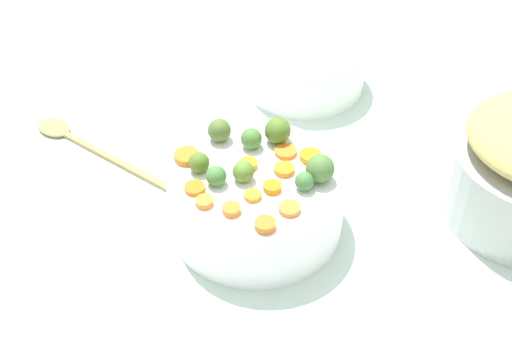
{
  "coord_description": "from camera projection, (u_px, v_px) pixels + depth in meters",
  "views": [
    {
      "loc": [
        -0.19,
        -0.78,
        0.82
      ],
      "look_at": [
        0.01,
        -0.03,
        0.13
      ],
      "focal_mm": 48.03,
      "sensor_mm": 36.0,
      "label": 1
    }
  ],
  "objects": [
    {
      "name": "carrot_slice_8",
      "position": [
        250.0,
        164.0,
        1.05
      ],
      "size": [
        0.04,
        0.04,
        0.01
      ],
      "primitive_type": "cylinder",
      "rotation": [
        0.0,
        0.0,
        5.33
      ],
      "color": "orange",
      "rests_on": "serving_bowl_carrots"
    },
    {
      "name": "carrot_slice_0",
      "position": [
        231.0,
        209.0,
        0.98
      ],
      "size": [
        0.03,
        0.03,
        0.01
      ],
      "primitive_type": "cylinder",
      "rotation": [
        0.0,
        0.0,
        3.21
      ],
      "color": "orange",
      "rests_on": "serving_bowl_carrots"
    },
    {
      "name": "carrot_slice_11",
      "position": [
        252.0,
        196.0,
        1.0
      ],
      "size": [
        0.03,
        0.03,
        0.01
      ],
      "primitive_type": "cylinder",
      "rotation": [
        0.0,
        0.0,
        4.49
      ],
      "color": "orange",
      "rests_on": "serving_bowl_carrots"
    },
    {
      "name": "brussels_sprout_2",
      "position": [
        278.0,
        131.0,
        1.09
      ],
      "size": [
        0.04,
        0.04,
        0.04
      ],
      "primitive_type": "sphere",
      "color": "#537728",
      "rests_on": "serving_bowl_carrots"
    },
    {
      "name": "carrot_slice_6",
      "position": [
        284.0,
        169.0,
        1.04
      ],
      "size": [
        0.03,
        0.03,
        0.01
      ],
      "primitive_type": "cylinder",
      "rotation": [
        0.0,
        0.0,
        1.56
      ],
      "color": "orange",
      "rests_on": "serving_bowl_carrots"
    },
    {
      "name": "carrot_slice_3",
      "position": [
        204.0,
        202.0,
        0.99
      ],
      "size": [
        0.03,
        0.03,
        0.01
      ],
      "primitive_type": "cylinder",
      "rotation": [
        0.0,
        0.0,
        0.26
      ],
      "color": "orange",
      "rests_on": "serving_bowl_carrots"
    },
    {
      "name": "carrot_slice_4",
      "position": [
        289.0,
        209.0,
        0.98
      ],
      "size": [
        0.04,
        0.04,
        0.01
      ],
      "primitive_type": "cylinder",
      "rotation": [
        0.0,
        0.0,
        5.25
      ],
      "color": "orange",
      "rests_on": "serving_bowl_carrots"
    },
    {
      "name": "brussels_sprout_5",
      "position": [
        304.0,
        181.0,
        1.01
      ],
      "size": [
        0.03,
        0.03,
        0.03
      ],
      "primitive_type": "sphere",
      "color": "#457F40",
      "rests_on": "serving_bowl_carrots"
    },
    {
      "name": "casserole_dish",
      "position": [
        304.0,
        65.0,
        1.37
      ],
      "size": [
        0.24,
        0.24,
        0.1
      ],
      "primitive_type": "cylinder",
      "color": "white",
      "rests_on": "tabletop"
    },
    {
      "name": "wooden_spoon",
      "position": [
        76.0,
        139.0,
        1.26
      ],
      "size": [
        0.23,
        0.27,
        0.01
      ],
      "color": "#A78953",
      "rests_on": "tabletop"
    },
    {
      "name": "serving_bowl_carrots",
      "position": [
        256.0,
        200.0,
        1.07
      ],
      "size": [
        0.27,
        0.27,
        0.1
      ],
      "primitive_type": "cylinder",
      "color": "white",
      "rests_on": "tabletop"
    },
    {
      "name": "carrot_slice_2",
      "position": [
        286.0,
        152.0,
        1.07
      ],
      "size": [
        0.05,
        0.05,
        0.01
      ],
      "primitive_type": "cylinder",
      "rotation": [
        0.0,
        0.0,
        0.99
      ],
      "color": "orange",
      "rests_on": "serving_bowl_carrots"
    },
    {
      "name": "brussels_sprout_1",
      "position": [
        243.0,
        171.0,
        1.02
      ],
      "size": [
        0.03,
        0.03,
        0.03
      ],
      "primitive_type": "sphere",
      "color": "olive",
      "rests_on": "serving_bowl_carrots"
    },
    {
      "name": "brussels_sprout_0",
      "position": [
        219.0,
        130.0,
        1.09
      ],
      "size": [
        0.04,
        0.04,
        0.04
      ],
      "primitive_type": "sphere",
      "color": "#546D33",
      "rests_on": "serving_bowl_carrots"
    },
    {
      "name": "brussels_sprout_3",
      "position": [
        199.0,
        162.0,
        1.04
      ],
      "size": [
        0.03,
        0.03,
        0.03
      ],
      "primitive_type": "sphere",
      "color": "#517325",
      "rests_on": "serving_bowl_carrots"
    },
    {
      "name": "carrot_slice_5",
      "position": [
        195.0,
        188.0,
        1.01
      ],
      "size": [
        0.04,
        0.04,
        0.01
      ],
      "primitive_type": "cylinder",
      "rotation": [
        0.0,
        0.0,
        5.48
      ],
      "color": "orange",
      "rests_on": "serving_bowl_carrots"
    },
    {
      "name": "brussels_sprout_7",
      "position": [
        320.0,
        168.0,
        1.02
      ],
      "size": [
        0.04,
        0.04,
        0.04
      ],
      "primitive_type": "sphere",
      "color": "#527A3C",
      "rests_on": "serving_bowl_carrots"
    },
    {
      "name": "carrot_slice_1",
      "position": [
        265.0,
        225.0,
        0.95
      ],
      "size": [
        0.04,
        0.04,
        0.01
      ],
      "primitive_type": "cylinder",
      "rotation": [
        0.0,
        0.0,
        1.14
      ],
      "color": "orange",
      "rests_on": "serving_bowl_carrots"
    },
    {
      "name": "carrot_slice_10",
      "position": [
        186.0,
        156.0,
        1.06
      ],
      "size": [
        0.05,
        0.05,
        0.01
      ],
      "primitive_type": "cylinder",
      "rotation": [
        0.0,
        0.0,
        1.1
      ],
      "color": "orange",
      "rests_on": "serving_bowl_carrots"
    },
    {
      "name": "carrot_slice_9",
      "position": [
        272.0,
        187.0,
        1.01
      ],
      "size": [
        0.04,
        0.04,
        0.01
      ],
      "primitive_type": "cylinder",
      "rotation": [
        0.0,
        0.0,
        2.57
      ],
      "color": "orange",
      "rests_on": "serving_bowl_carrots"
    },
    {
      "name": "tabletop",
      "position": [
        247.0,
        215.0,
        1.14
      ],
      "size": [
        2.4,
        2.4,
        0.02
      ],
      "primitive_type": "cube",
      "color": "silver",
      "rests_on": "ground"
    },
    {
      "name": "brussels_sprout_4",
      "position": [
        216.0,
        176.0,
        1.01
      ],
      "size": [
        0.03,
        0.03,
        0.03
      ],
      "primitive_type": "sphere",
      "color": "#48803B",
      "rests_on": "serving_bowl_carrots"
    },
    {
      "name": "brussels_sprout_6",
      "position": [
        251.0,
        139.0,
        1.08
      ],
      "size": [
        0.03,
        0.03,
        0.03
      ],
      "primitive_type": "sphere",
      "color": "#4B7E38",
      "rests_on": "serving_bowl_carrots"
    },
    {
      "name": "carrot_slice_7",
      "position": [
        310.0,
        156.0,
        1.06
      ],
      "size": [
        0.04,
        0.04,
        0.01
      ],
      "primitive_type": "cylinder",
      "rotation": [
        0.0,
        0.0,
        0.37
      ],
      "color": "orange",
      "rests_on": "serving_bowl_carrots"
    }
  ]
}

